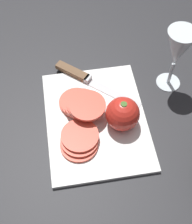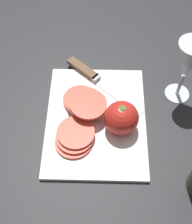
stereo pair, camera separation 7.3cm
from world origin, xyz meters
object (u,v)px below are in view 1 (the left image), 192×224
(knife, at_px, (80,76))
(tomato_slice_stack_near, at_px, (82,104))
(tomato_slice_stack_far, at_px, (79,140))
(wine_glass, at_px, (178,51))
(whole_tomato, at_px, (123,114))

(knife, xyz_separation_m, tomato_slice_stack_near, (0.10, -0.01, 0.01))
(tomato_slice_stack_near, xyz_separation_m, tomato_slice_stack_far, (0.09, -0.02, -0.01))
(wine_glass, distance_m, tomato_slice_stack_far, 0.31)
(wine_glass, height_order, tomato_slice_stack_far, wine_glass)
(wine_glass, xyz_separation_m, tomato_slice_stack_far, (0.15, -0.26, -0.10))
(tomato_slice_stack_near, bearing_deg, whole_tomato, 57.31)
(whole_tomato, distance_m, tomato_slice_stack_near, 0.11)
(whole_tomato, bearing_deg, tomato_slice_stack_near, -122.69)
(whole_tomato, xyz_separation_m, tomato_slice_stack_far, (0.04, -0.11, -0.03))
(knife, distance_m, tomato_slice_stack_near, 0.10)
(wine_glass, distance_m, knife, 0.26)
(knife, bearing_deg, tomato_slice_stack_near, -54.49)
(wine_glass, bearing_deg, tomato_slice_stack_near, -77.45)
(whole_tomato, bearing_deg, knife, -153.43)
(wine_glass, xyz_separation_m, knife, (-0.05, -0.23, -0.10))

